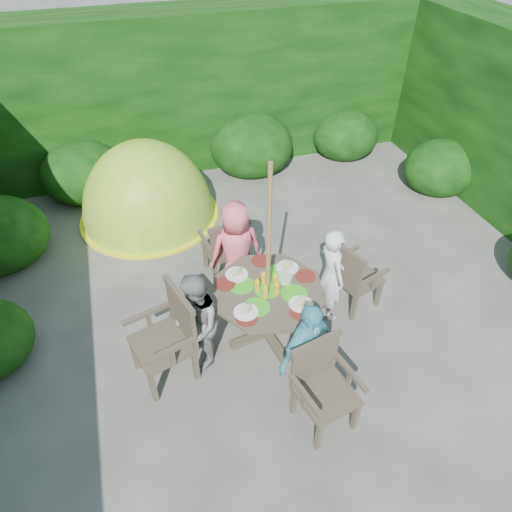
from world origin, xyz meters
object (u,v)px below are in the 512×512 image
object	(u,v)px
dome_tent	(150,216)
child_left	(197,323)
garden_chair_back	(227,247)
child_front	(306,352)
parasol_pole	(268,262)
child_right	(331,274)
garden_chair_left	(169,336)
child_back	(236,250)
garden_chair_right	(352,275)
patio_table	(268,297)
garden_chair_front	(322,384)

from	to	relation	value
dome_tent	child_left	bearing A→B (deg)	-77.08
garden_chair_back	child_front	xyz separation A→B (m)	(0.28, -1.88, 0.12)
parasol_pole	child_right	world-z (taller)	parasol_pole
parasol_pole	garden_chair_left	world-z (taller)	parasol_pole
garden_chair_left	garden_chair_back	size ratio (longest dim) A/B	1.13
parasol_pole	child_back	bearing A→B (deg)	98.40
parasol_pole	dome_tent	world-z (taller)	parasol_pole
parasol_pole	child_right	size ratio (longest dim) A/B	1.82
parasol_pole	child_right	xyz separation A→B (m)	(0.79, 0.12, -0.50)
garden_chair_right	garden_chair_back	world-z (taller)	garden_chair_right
patio_table	garden_chair_left	distance (m)	1.10
child_left	child_front	xyz separation A→B (m)	(0.91, -0.67, 0.01)
parasol_pole	dome_tent	size ratio (longest dim) A/B	0.92
child_back	dome_tent	xyz separation A→B (m)	(-0.84, 1.96, -0.65)
child_left	garden_chair_right	bearing A→B (deg)	106.07
garden_chair_left	patio_table	bearing A→B (deg)	82.00
child_back	garden_chair_back	bearing A→B (deg)	-84.24
child_front	patio_table	bearing A→B (deg)	72.53
parasol_pole	child_front	distance (m)	0.95
parasol_pole	garden_chair_left	size ratio (longest dim) A/B	2.19
garden_chair_right	garden_chair_back	distance (m)	1.57
garden_chair_front	dome_tent	xyz separation A→B (m)	(-1.11, 3.84, -0.48)
child_back	dome_tent	distance (m)	2.23
garden_chair_left	child_front	xyz separation A→B (m)	(1.20, -0.64, 0.06)
patio_table	garden_chair_front	xyz separation A→B (m)	(0.15, -1.09, -0.12)
garden_chair_left	garden_chair_back	xyz separation A→B (m)	(0.92, 1.24, -0.06)
garden_chair_front	garden_chair_back	bearing A→B (deg)	87.01
garden_chair_left	child_right	distance (m)	1.89
garden_chair_back	child_front	distance (m)	1.90
garden_chair_right	child_right	xyz separation A→B (m)	(-0.30, -0.03, 0.12)
child_left	child_back	world-z (taller)	child_back
child_right	child_back	size ratio (longest dim) A/B	0.93
child_back	parasol_pole	bearing A→B (deg)	94.99
garden_chair_front	dome_tent	size ratio (longest dim) A/B	0.38
child_right	dome_tent	distance (m)	3.22
parasol_pole	child_left	world-z (taller)	parasol_pole
garden_chair_front	patio_table	bearing A→B (deg)	86.58
parasol_pole	garden_chair_left	xyz separation A→B (m)	(-1.08, -0.15, -0.56)
garden_chair_front	child_right	distance (m)	1.37
child_back	child_front	world-z (taller)	child_back
child_left	child_front	size ratio (longest dim) A/B	0.98
patio_table	child_right	size ratio (longest dim) A/B	1.16
child_left	garden_chair_left	bearing A→B (deg)	-75.82
garden_chair_right	child_front	distance (m)	1.36
parasol_pole	child_front	size ratio (longest dim) A/B	1.84
garden_chair_right	garden_chair_left	size ratio (longest dim) A/B	0.89
garden_chair_front	child_back	bearing A→B (deg)	86.89
patio_table	child_left	distance (m)	0.80
garden_chair_front	child_right	bearing A→B (deg)	50.86
patio_table	garden_chair_left	world-z (taller)	garden_chair_left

